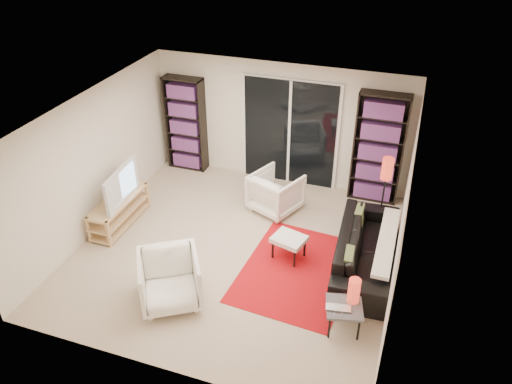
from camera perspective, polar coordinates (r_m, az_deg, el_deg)
floor at (r=8.29m, az=-2.32°, el=-6.62°), size 5.00×5.00×0.00m
wall_back at (r=9.69m, az=2.81°, el=7.82°), size 5.00×0.02×2.40m
wall_front at (r=5.82m, az=-11.52°, el=-11.85°), size 5.00×0.02×2.40m
wall_left at (r=8.71m, az=-18.09°, el=3.22°), size 0.02×5.00×2.40m
wall_right at (r=7.21m, az=16.41°, el=-2.91°), size 0.02×5.00×2.40m
ceiling at (r=7.04m, az=-2.75°, el=8.81°), size 5.00×5.00×0.02m
sliding_door at (r=9.68m, az=3.87°, el=6.76°), size 1.92×0.08×2.16m
bookshelf_left at (r=10.30m, az=-8.04°, el=7.68°), size 0.80×0.30×1.95m
bookshelf_right at (r=9.32m, az=13.81°, el=4.81°), size 0.90×0.30×2.10m
tv_stand at (r=9.05m, az=-15.33°, el=-2.10°), size 0.43×1.36×0.50m
tv at (r=8.75m, az=-15.72°, el=0.86°), size 0.23×1.10×0.63m
rug at (r=7.90m, az=4.70°, el=-8.92°), size 1.76×2.29×0.01m
sofa at (r=7.95m, az=12.56°, el=-6.39°), size 1.01×2.32×0.66m
armchair_back at (r=9.05m, az=2.27°, el=-0.03°), size 1.04×1.05×0.74m
armchair_front at (r=7.25m, az=-9.83°, el=-9.87°), size 1.16×1.17×0.78m
ottoman at (r=7.94m, az=3.80°, el=-5.51°), size 0.59×0.52×0.40m
side_table at (r=6.89m, az=10.05°, el=-12.99°), size 0.58×0.58×0.40m
laptop at (r=6.77m, az=9.39°, el=-13.23°), size 0.36×0.27×0.03m
table_lamp at (r=6.83m, az=11.14°, el=-10.99°), size 0.16×0.16×0.36m
floor_lamp at (r=8.45m, az=14.65°, el=1.76°), size 0.21×0.21×1.39m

